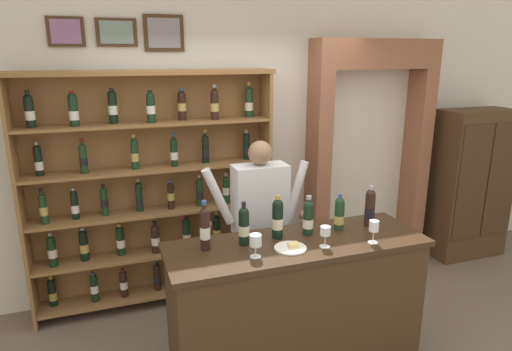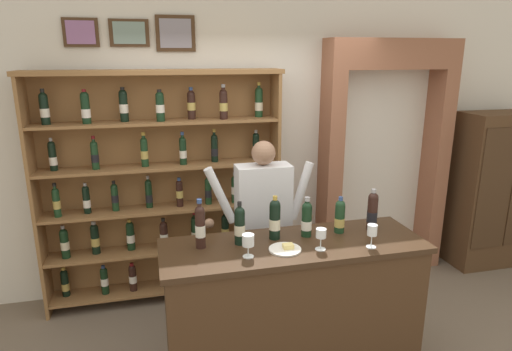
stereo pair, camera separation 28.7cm
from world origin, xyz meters
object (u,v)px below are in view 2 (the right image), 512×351
wine_glass_spare (372,232)px  wine_glass_left (321,235)px  wine_shelf (162,184)px  tasting_bottle_vin_santo (307,219)px  tasting_bottle_chianti (240,225)px  cheese_plate (286,249)px  shopkeeper (263,216)px  tasting_counter (292,310)px  tasting_bottle_prosecco (340,216)px  tasting_bottle_super_tuscan (200,226)px  side_cabinet (494,190)px  wine_glass_center (248,241)px  tasting_bottle_riserva (275,219)px  tasting_bottle_rosso (372,211)px

wine_glass_spare → wine_glass_left: bearing=172.0°
wine_shelf → tasting_bottle_vin_santo: 1.57m
tasting_bottle_chianti → cheese_plate: bearing=-32.2°
shopkeeper → wine_shelf: bearing=137.8°
tasting_counter → tasting_bottle_prosecco: tasting_bottle_prosecco is taller
shopkeeper → cheese_plate: shopkeeper is taller
tasting_counter → tasting_bottle_chianti: tasting_bottle_chianti is taller
tasting_counter → tasting_bottle_super_tuscan: bearing=172.2°
side_cabinet → wine_glass_center: size_ratio=11.09×
side_cabinet → cheese_plate: (-2.84, -1.30, 0.19)m
tasting_bottle_super_tuscan → tasting_bottle_prosecco: size_ratio=1.26×
tasting_bottle_riserva → wine_glass_left: tasting_bottle_riserva is taller
tasting_bottle_vin_santo → tasting_bottle_prosecco: (0.26, 0.01, -0.01)m
shopkeeper → tasting_bottle_riserva: (-0.05, -0.51, 0.17)m
wine_shelf → wine_glass_spare: (1.34, -1.52, 0.01)m
tasting_bottle_prosecco → tasting_counter: bearing=-164.3°
tasting_bottle_chianti → tasting_bottle_riserva: bearing=6.5°
tasting_bottle_super_tuscan → tasting_bottle_vin_santo: tasting_bottle_super_tuscan is taller
wine_glass_center → wine_glass_spare: size_ratio=0.95×
tasting_bottle_chianti → cheese_plate: size_ratio=1.41×
tasting_counter → tasting_bottle_riserva: 0.69m
tasting_bottle_rosso → wine_glass_spare: size_ratio=1.93×
side_cabinet → tasting_bottle_prosecco: side_cabinet is taller
side_cabinet → tasting_bottle_prosecco: bearing=-154.9°
side_cabinet → tasting_bottle_vin_santo: size_ratio=5.84×
side_cabinet → tasting_bottle_super_tuscan: (-3.39, -1.12, 0.34)m
wine_shelf → cheese_plate: bearing=-62.1°
wine_shelf → shopkeeper: 1.07m
tasting_bottle_super_tuscan → tasting_bottle_riserva: 0.53m
tasting_counter → tasting_bottle_riserva: bearing=133.9°
tasting_bottle_rosso → tasting_bottle_prosecco: bearing=178.0°
tasting_bottle_vin_santo → tasting_bottle_prosecco: 0.26m
tasting_bottle_super_tuscan → wine_glass_center: tasting_bottle_super_tuscan is taller
wine_shelf → tasting_bottle_rosso: (1.49, -1.24, 0.05)m
side_cabinet → tasting_bottle_vin_santo: side_cabinet is taller
side_cabinet → tasting_bottle_chianti: side_cabinet is taller
tasting_bottle_super_tuscan → tasting_bottle_rosso: (1.28, 0.01, -0.01)m
wine_glass_left → tasting_counter: bearing=135.6°
cheese_plate → tasting_bottle_riserva: bearing=94.8°
tasting_counter → side_cabinet: bearing=23.8°
wine_shelf → wine_glass_left: size_ratio=14.95×
tasting_bottle_rosso → tasting_bottle_chianti: bearing=-179.0°
tasting_bottle_chianti → tasting_bottle_vin_santo: tasting_bottle_chianti is taller
side_cabinet → tasting_counter: bearing=-156.2°
tasting_counter → tasting_bottle_vin_santo: bearing=38.8°
wine_glass_center → tasting_bottle_super_tuscan: bearing=142.3°
tasting_counter → wine_glass_center: size_ratio=11.92×
tasting_bottle_riserva → tasting_bottle_rosso: same height
wine_glass_spare → wine_glass_left: size_ratio=1.10×
wine_glass_center → cheese_plate: size_ratio=0.71×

